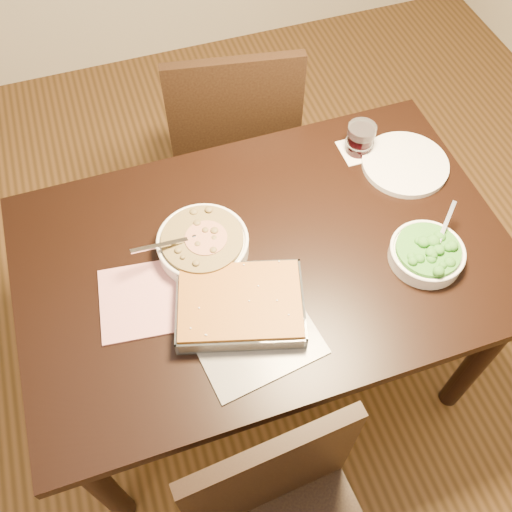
% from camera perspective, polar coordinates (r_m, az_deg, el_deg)
% --- Properties ---
extents(ground, '(4.00, 4.00, 0.00)m').
position_cam_1_polar(ground, '(2.29, 0.64, -10.31)').
color(ground, '#422B12').
rests_on(ground, ground).
extents(table, '(1.40, 0.90, 0.75)m').
position_cam_1_polar(table, '(1.71, 0.84, -1.56)').
color(table, black).
rests_on(table, ground).
extents(magazine_a, '(0.34, 0.27, 0.01)m').
position_cam_1_polar(magazine_a, '(1.57, -9.71, -4.04)').
color(magazine_a, '#C6384B').
rests_on(magazine_a, table).
extents(magazine_b, '(0.34, 0.26, 0.01)m').
position_cam_1_polar(magazine_b, '(1.49, 0.21, -8.63)').
color(magazine_b, '#212128').
rests_on(magazine_b, table).
extents(coaster, '(0.11, 0.11, 0.00)m').
position_cam_1_polar(coaster, '(1.91, 10.15, 10.38)').
color(coaster, white).
rests_on(coaster, table).
extents(stew_bowl, '(0.29, 0.26, 0.10)m').
position_cam_1_polar(stew_bowl, '(1.61, -5.33, 1.22)').
color(stew_bowl, white).
rests_on(stew_bowl, table).
extents(broccoli_bowl, '(0.21, 0.21, 0.08)m').
position_cam_1_polar(broccoli_bowl, '(1.66, 16.71, 0.30)').
color(broccoli_bowl, white).
rests_on(broccoli_bowl, table).
extents(baking_dish, '(0.39, 0.33, 0.06)m').
position_cam_1_polar(baking_dish, '(1.51, -1.60, -4.91)').
color(baking_dish, silver).
rests_on(baking_dish, table).
extents(wine_tumbler, '(0.09, 0.09, 0.10)m').
position_cam_1_polar(wine_tumbler, '(1.87, 10.39, 11.52)').
color(wine_tumbler, black).
rests_on(wine_tumbler, coaster).
extents(dinner_plate, '(0.27, 0.27, 0.02)m').
position_cam_1_polar(dinner_plate, '(1.89, 14.68, 8.88)').
color(dinner_plate, silver).
rests_on(dinner_plate, table).
extents(chair_far, '(0.53, 0.53, 0.98)m').
position_cam_1_polar(chair_far, '(2.23, -2.34, 12.05)').
color(chair_far, black).
rests_on(chair_far, ground).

